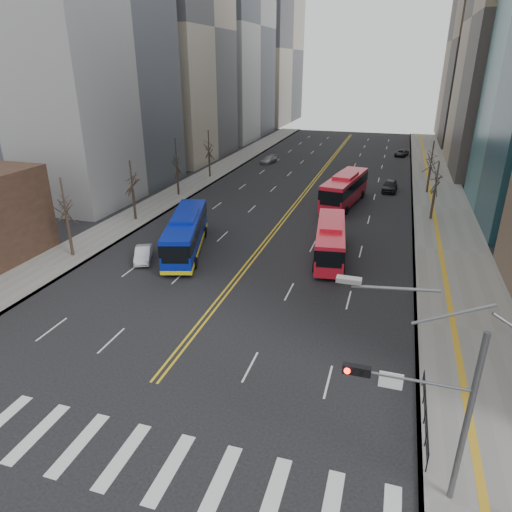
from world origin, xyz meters
TOP-DOWN VIEW (x-y plane):
  - ground at (0.00, 0.00)m, footprint 220.00×220.00m
  - sidewalk_right at (17.50, 45.00)m, footprint 7.00×130.00m
  - sidewalk_left at (-16.50, 45.00)m, footprint 5.00×130.00m
  - crosswalk at (0.00, 0.00)m, footprint 26.70×4.00m
  - centerline at (0.00, 55.00)m, footprint 0.55×100.00m
  - office_towers at (0.12, 68.51)m, footprint 83.00×134.00m
  - signal_mast at (13.77, 2.00)m, footprint 5.37×0.37m
  - pedestrian_railing at (14.30, 6.00)m, footprint 0.06×6.06m
  - street_trees at (-7.18, 34.55)m, footprint 35.20×47.20m
  - blue_bus at (-6.52, 23.34)m, footprint 6.11×12.62m
  - red_bus_near at (6.65, 25.69)m, footprint 3.81×10.81m
  - red_bus_far at (5.78, 43.24)m, footprint 4.66×12.60m
  - car_white at (-9.27, 20.05)m, footprint 2.78×4.02m
  - car_dark_mid at (11.08, 51.57)m, footprint 2.11×4.69m
  - car_silver at (-10.16, 65.39)m, footprint 2.58×4.48m
  - car_dark_far at (12.32, 79.04)m, footprint 2.82×4.44m

SIDE VIEW (x-z plane):
  - ground at x=0.00m, z-range 0.00..0.00m
  - crosswalk at x=0.00m, z-range 0.00..0.01m
  - centerline at x=0.00m, z-range 0.00..0.01m
  - sidewalk_right at x=17.50m, z-range 0.00..0.15m
  - sidewalk_left at x=-16.50m, z-range 0.00..0.15m
  - car_dark_far at x=12.32m, z-range 0.00..1.14m
  - car_silver at x=-10.16m, z-range 0.00..1.22m
  - car_white at x=-9.27m, z-range 0.00..1.25m
  - car_dark_mid at x=11.08m, z-range 0.00..1.56m
  - pedestrian_railing at x=14.30m, z-range 0.31..1.33m
  - red_bus_near at x=6.65m, z-range 0.19..3.57m
  - blue_bus at x=-6.52m, z-range 0.09..3.69m
  - red_bus_far at x=5.78m, z-range 0.21..4.09m
  - signal_mast at x=13.77m, z-range 0.16..9.55m
  - street_trees at x=-7.18m, z-range 1.07..8.67m
  - office_towers at x=0.12m, z-range -5.08..52.92m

